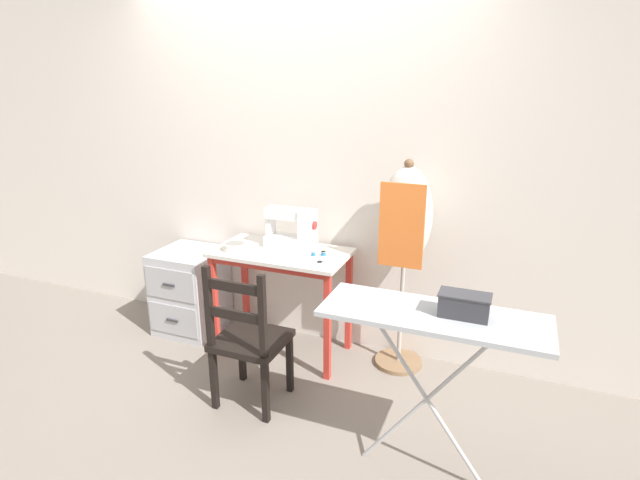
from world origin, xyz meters
name	(u,v)px	position (x,y,z in m)	size (l,w,h in m)	color
ground_plane	(268,368)	(0.00, 0.00, 0.00)	(14.00, 14.00, 0.00)	gray
wall_back	(299,168)	(0.00, 0.56, 1.27)	(10.00, 0.05, 2.55)	silver
sewing_table	(281,268)	(0.00, 0.24, 0.64)	(0.92, 0.50, 0.76)	silver
sewing_machine	(293,230)	(0.05, 0.34, 0.89)	(0.36, 0.16, 0.30)	white
fabric_bowl	(235,246)	(-0.30, 0.15, 0.79)	(0.16, 0.16, 0.05)	silver
scissors	(324,262)	(0.35, 0.15, 0.77)	(0.13, 0.06, 0.01)	silver
thread_spool_near_machine	(313,254)	(0.24, 0.23, 0.78)	(0.04, 0.04, 0.03)	#2875C1
thread_spool_mid_table	(323,254)	(0.30, 0.26, 0.78)	(0.04, 0.04, 0.03)	#2875C1
wooden_chair	(249,340)	(0.08, -0.37, 0.42)	(0.40, 0.38, 0.90)	black
filing_cabinet	(191,291)	(-0.81, 0.29, 0.32)	(0.46, 0.48, 0.64)	#B7B7BC
dress_form	(405,226)	(0.81, 0.38, 0.99)	(0.33, 0.32, 1.41)	#846647
ironing_board	(433,323)	(1.15, -0.55, 0.82)	(1.01, 0.36, 0.88)	#ADB2B7
storage_box	(464,305)	(1.28, -0.53, 0.93)	(0.22, 0.12, 0.11)	#333338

